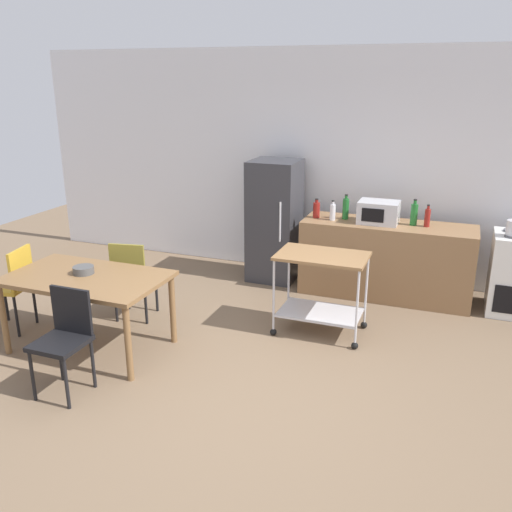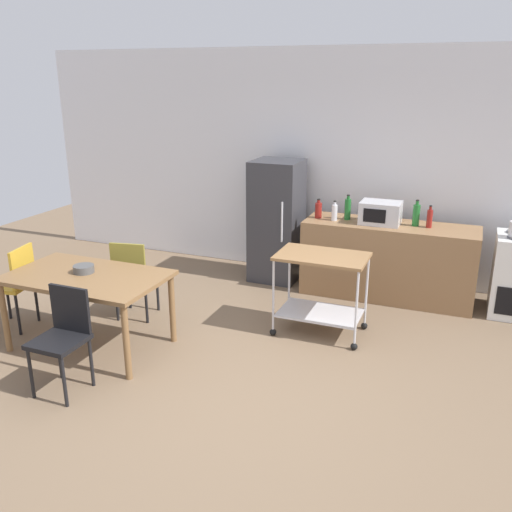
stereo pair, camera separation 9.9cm
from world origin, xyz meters
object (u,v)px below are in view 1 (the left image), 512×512
object	(u,v)px
bottle_sesame_oil	(414,214)
bottle_wine	(427,217)
kitchen_cart	(321,280)
chair_mustard	(13,283)
bottle_hot_sauce	(333,212)
dining_table	(87,284)
chair_black	(65,335)
microwave	(379,212)
fruit_bowl	(83,270)
refrigerator	(274,221)
bottle_vinegar	(316,210)
bottle_olive_oil	(346,208)
chair_olive	(132,274)

from	to	relation	value
bottle_sesame_oil	bottle_wine	distance (m)	0.15
kitchen_cart	chair_mustard	bearing A→B (deg)	-160.45
bottle_hot_sauce	dining_table	bearing A→B (deg)	-128.11
chair_black	microwave	bearing A→B (deg)	56.24
bottle_sesame_oil	dining_table	bearing A→B (deg)	-138.54
fruit_bowl	bottle_hot_sauce	bearing A→B (deg)	50.40
refrigerator	dining_table	bearing A→B (deg)	-112.42
bottle_vinegar	bottle_hot_sauce	world-z (taller)	bottle_hot_sauce
bottle_vinegar	bottle_sesame_oil	world-z (taller)	bottle_sesame_oil
chair_black	bottle_hot_sauce	world-z (taller)	bottle_hot_sauce
bottle_hot_sauce	bottle_sesame_oil	bearing A→B (deg)	6.72
chair_mustard	bottle_hot_sauce	bearing A→B (deg)	117.40
bottle_hot_sauce	bottle_wine	world-z (taller)	bottle_wine
bottle_olive_oil	bottle_sesame_oil	xyz separation A→B (m)	(0.80, 0.00, -0.00)
dining_table	microwave	xyz separation A→B (m)	(2.35, 2.38, 0.36)
kitchen_cart	bottle_vinegar	world-z (taller)	bottle_vinegar
chair_black	bottle_hot_sauce	distance (m)	3.42
kitchen_cart	bottle_olive_oil	xyz separation A→B (m)	(-0.05, 1.30, 0.46)
kitchen_cart	bottle_olive_oil	distance (m)	1.38
chair_olive	microwave	distance (m)	2.90
chair_mustard	bottle_olive_oil	distance (m)	3.81
dining_table	bottle_olive_oil	size ratio (longest dim) A/B	4.98
dining_table	microwave	world-z (taller)	microwave
chair_mustard	bottle_sesame_oil	world-z (taller)	bottle_sesame_oil
bottle_wine	fruit_bowl	bearing A→B (deg)	-141.42
chair_mustard	refrigerator	size ratio (longest dim) A/B	0.57
bottle_vinegar	microwave	bearing A→B (deg)	0.56
chair_olive	fruit_bowl	world-z (taller)	chair_olive
refrigerator	microwave	world-z (taller)	refrigerator
kitchen_cart	bottle_sesame_oil	world-z (taller)	bottle_sesame_oil
chair_olive	bottle_olive_oil	bearing A→B (deg)	-149.84
dining_table	bottle_olive_oil	bearing A→B (deg)	51.16
chair_black	bottle_vinegar	bearing A→B (deg)	66.86
kitchen_cart	bottle_olive_oil	bearing A→B (deg)	92.16
bottle_sesame_oil	fruit_bowl	xyz separation A→B (m)	(-2.81, -2.38, -0.24)
chair_black	bottle_vinegar	distance (m)	3.38
bottle_hot_sauce	chair_black	bearing A→B (deg)	-116.68
microwave	bottle_olive_oil	bearing A→B (deg)	172.69
bottle_vinegar	bottle_wine	xyz separation A→B (m)	(1.29, 0.04, 0.01)
refrigerator	bottle_hot_sauce	bearing A→B (deg)	-12.24
kitchen_cart	chair_olive	bearing A→B (deg)	-168.44
refrigerator	fruit_bowl	distance (m)	2.68
kitchen_cart	bottle_wine	bearing A→B (deg)	54.90
bottle_sesame_oil	bottle_wine	bearing A→B (deg)	-7.37
chair_mustard	bottle_sesame_oil	distance (m)	4.45
bottle_hot_sauce	bottle_sesame_oil	world-z (taller)	bottle_sesame_oil
chair_olive	fruit_bowl	distance (m)	0.73
chair_black	microwave	world-z (taller)	microwave
bottle_olive_oil	bottle_hot_sauce	bearing A→B (deg)	-141.43
refrigerator	microwave	distance (m)	1.35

